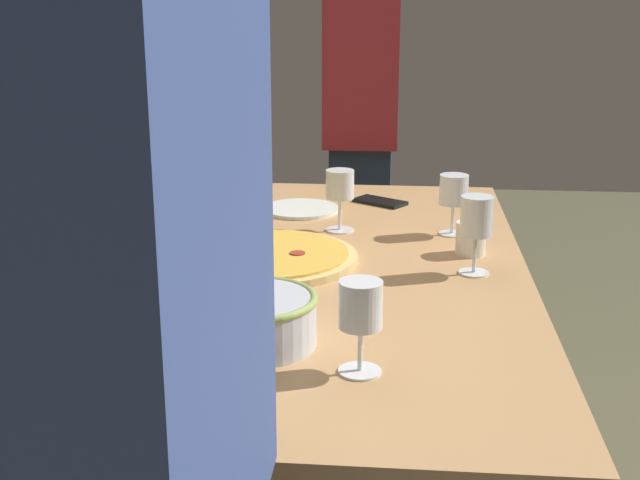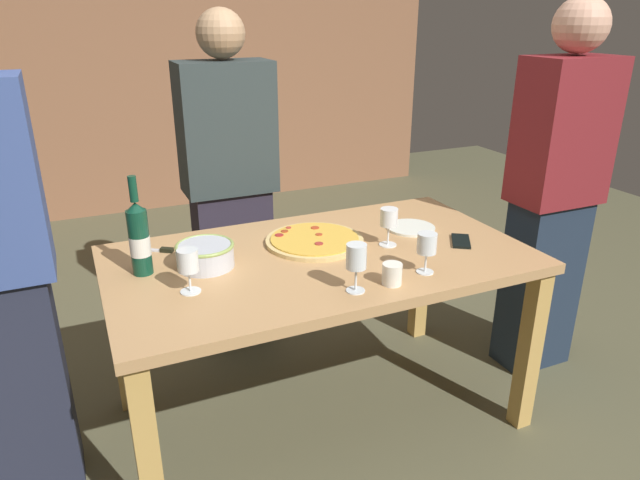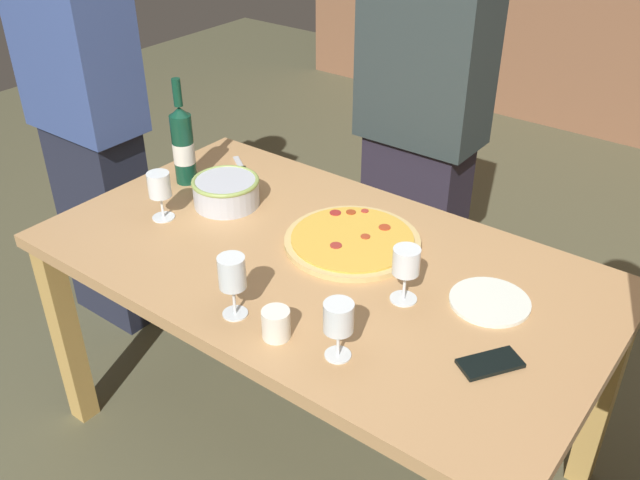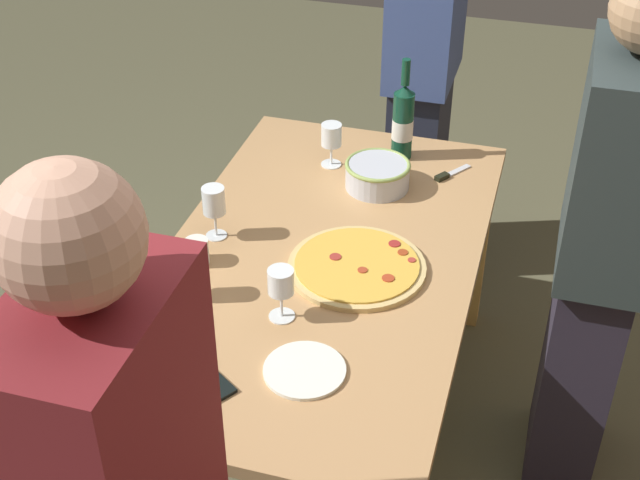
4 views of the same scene
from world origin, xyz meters
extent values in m
cube|color=tan|center=(0.00, 0.00, 0.73)|extent=(1.60, 0.90, 0.04)
cube|color=tan|center=(0.74, -0.40, 0.35)|extent=(0.07, 0.07, 0.71)
cube|color=tan|center=(0.74, 0.40, 0.35)|extent=(0.07, 0.07, 0.71)
cylinder|color=#D7B873|center=(0.03, 0.12, 0.76)|extent=(0.40, 0.40, 0.02)
cylinder|color=gold|center=(0.03, 0.12, 0.77)|extent=(0.36, 0.36, 0.01)
cylinder|color=#AA3D21|center=(0.06, 0.14, 0.77)|extent=(0.03, 0.03, 0.00)
cylinder|color=#AC382D|center=(-0.03, 0.26, 0.77)|extent=(0.02, 0.02, 0.00)
cylinder|color=#A03129|center=(0.02, 0.05, 0.77)|extent=(0.03, 0.03, 0.00)
cylinder|color=#AF3C1E|center=(0.07, 0.22, 0.77)|extent=(0.04, 0.04, 0.00)
cylinder|color=maroon|center=(-0.09, 0.20, 0.77)|extent=(0.04, 0.04, 0.00)
cylinder|color=#A03C1A|center=(-0.06, 0.23, 0.77)|extent=(0.03, 0.03, 0.00)
cylinder|color=silver|center=(-0.43, 0.07, 0.79)|extent=(0.21, 0.21, 0.09)
torus|color=#92AC56|center=(-0.43, 0.07, 0.83)|extent=(0.21, 0.21, 0.01)
cylinder|color=#0F3C29|center=(-0.65, 0.10, 0.87)|extent=(0.07, 0.07, 0.24)
cone|color=#0F3C29|center=(-0.65, 0.10, 1.00)|extent=(0.07, 0.07, 0.03)
cylinder|color=#0F3C29|center=(-0.65, 0.10, 1.06)|extent=(0.03, 0.03, 0.09)
cylinder|color=silver|center=(-0.65, 0.10, 0.86)|extent=(0.07, 0.07, 0.07)
cylinder|color=white|center=(0.29, -0.02, 0.75)|extent=(0.07, 0.07, 0.00)
cylinder|color=white|center=(0.29, -0.02, 0.79)|extent=(0.01, 0.01, 0.08)
cylinder|color=white|center=(0.29, -0.02, 0.87)|extent=(0.07, 0.07, 0.07)
cylinder|color=maroon|center=(0.29, -0.02, 0.85)|extent=(0.06, 0.06, 0.03)
cylinder|color=white|center=(-0.52, -0.11, 0.75)|extent=(0.07, 0.07, 0.00)
cylinder|color=white|center=(-0.52, -0.11, 0.79)|extent=(0.01, 0.01, 0.07)
cylinder|color=white|center=(-0.52, -0.11, 0.87)|extent=(0.07, 0.07, 0.08)
cylinder|color=white|center=(0.28, -0.30, 0.75)|extent=(0.06, 0.06, 0.00)
cylinder|color=white|center=(0.28, -0.30, 0.79)|extent=(0.01, 0.01, 0.07)
cylinder|color=white|center=(0.28, -0.30, 0.86)|extent=(0.07, 0.07, 0.07)
cylinder|color=maroon|center=(0.28, -0.30, 0.84)|extent=(0.06, 0.06, 0.02)
cylinder|color=white|center=(-0.02, -0.33, 0.75)|extent=(0.06, 0.06, 0.00)
cylinder|color=white|center=(-0.02, -0.33, 0.79)|extent=(0.01, 0.01, 0.08)
cylinder|color=white|center=(-0.02, -0.33, 0.88)|extent=(0.07, 0.07, 0.08)
cylinder|color=maroon|center=(-0.02, -0.33, 0.85)|extent=(0.06, 0.06, 0.03)
cylinder|color=white|center=(0.12, -0.33, 0.79)|extent=(0.07, 0.07, 0.08)
cylinder|color=white|center=(0.47, 0.10, 0.76)|extent=(0.21, 0.21, 0.01)
cube|color=black|center=(0.57, -0.12, 0.76)|extent=(0.14, 0.16, 0.01)
cube|color=silver|center=(-0.60, 0.31, 0.75)|extent=(0.11, 0.08, 0.01)
cube|color=black|center=(-0.53, 0.27, 0.76)|extent=(0.05, 0.05, 0.02)
cube|color=#1E2B3E|center=(1.13, -0.04, 0.41)|extent=(0.33, 0.20, 0.83)
cube|color=maroon|center=(1.13, -0.04, 1.14)|extent=(0.39, 0.24, 0.62)
cube|color=#394F8E|center=(-1.13, 0.08, 1.14)|extent=(0.42, 0.24, 0.62)
camera|label=1|loc=(-1.77, -0.16, 1.34)|focal=48.31mm
camera|label=2|loc=(-0.82, -1.85, 1.62)|focal=32.14mm
camera|label=3|loc=(0.98, -1.29, 1.82)|focal=38.85mm
camera|label=4|loc=(2.00, 0.58, 2.27)|focal=49.70mm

